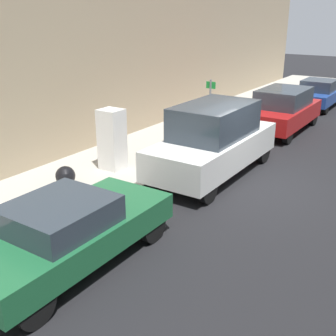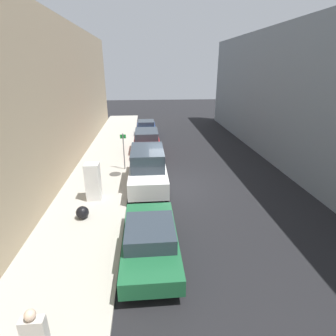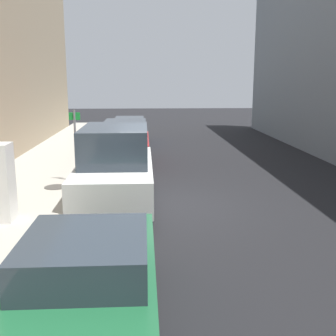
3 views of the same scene
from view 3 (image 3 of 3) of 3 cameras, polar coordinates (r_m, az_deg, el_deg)
ground_plane at (r=11.62m, az=-0.35°, el=-5.14°), size 80.00×80.00×0.00m
sidewalk_slab at (r=12.15m, az=-20.69°, el=-4.86°), size 3.61×44.00×0.12m
manhole_cover at (r=13.55m, az=-14.96°, el=-2.50°), size 0.70×0.70×0.02m
street_sign_post at (r=14.01m, az=-12.42°, el=3.53°), size 0.36×0.07×2.33m
parked_sedan_green at (r=6.06m, az=-10.74°, el=-14.40°), size 1.84×4.37×1.42m
parked_van_white at (r=11.53m, az=-7.09°, el=0.19°), size 1.96×5.03×2.17m
parked_suv_red at (r=17.51m, az=-5.79°, el=3.61°), size 1.92×4.54×1.75m
parked_hatchback_blue at (r=23.02m, az=-5.19°, el=5.17°), size 1.72×4.11×1.43m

